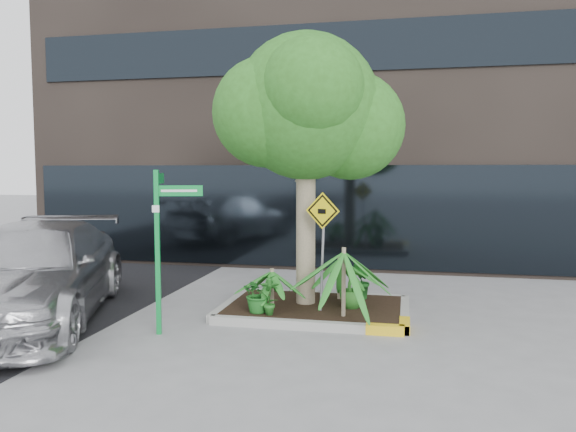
% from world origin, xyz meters
% --- Properties ---
extents(ground, '(80.00, 80.00, 0.00)m').
position_xyz_m(ground, '(0.00, 0.00, 0.00)').
color(ground, gray).
rests_on(ground, ground).
extents(building, '(18.00, 8.00, 15.00)m').
position_xyz_m(building, '(0.50, 8.50, 7.50)').
color(building, '#2D2621').
rests_on(building, ground).
extents(planter, '(3.35, 2.36, 0.15)m').
position_xyz_m(planter, '(0.23, 0.27, 0.10)').
color(planter, '#9E9E99').
rests_on(planter, ground).
extents(tree, '(3.39, 3.01, 5.08)m').
position_xyz_m(tree, '(0.00, 0.45, 3.71)').
color(tree, tan).
rests_on(tree, ground).
extents(palm_front, '(1.30, 1.30, 1.45)m').
position_xyz_m(palm_front, '(0.79, -0.37, 1.23)').
color(palm_front, tan).
rests_on(palm_front, ground).
extents(palm_left, '(0.80, 0.80, 0.88)m').
position_xyz_m(palm_left, '(-0.50, -0.10, 0.81)').
color(palm_left, tan).
rests_on(palm_left, ground).
extents(palm_back, '(0.91, 0.91, 1.01)m').
position_xyz_m(palm_back, '(0.57, 0.87, 0.91)').
color(palm_back, tan).
rests_on(palm_back, ground).
extents(parked_car, '(4.10, 6.16, 1.66)m').
position_xyz_m(parked_car, '(-4.42, -1.23, 0.83)').
color(parked_car, '#B4B4B9').
rests_on(parked_car, ground).
extents(shrub_a, '(0.84, 0.84, 0.66)m').
position_xyz_m(shrub_a, '(-0.66, -0.42, 0.48)').
color(shrub_a, '#1C631F').
rests_on(shrub_a, planter).
extents(shrub_b, '(0.60, 0.60, 0.77)m').
position_xyz_m(shrub_b, '(0.86, 0.24, 0.53)').
color(shrub_b, '#276A20').
rests_on(shrub_b, planter).
extents(shrub_c, '(0.34, 0.34, 0.63)m').
position_xyz_m(shrub_c, '(-0.43, -0.55, 0.46)').
color(shrub_c, '#236A20').
rests_on(shrub_c, planter).
extents(shrub_d, '(0.50, 0.50, 0.71)m').
position_xyz_m(shrub_d, '(1.00, 0.91, 0.50)').
color(shrub_d, '#19561B').
rests_on(shrub_d, planter).
extents(street_sign_post, '(0.89, 0.75, 2.59)m').
position_xyz_m(street_sign_post, '(-1.97, -1.44, 1.60)').
color(street_sign_post, '#0D9038').
rests_on(street_sign_post, ground).
extents(cattle_sign, '(0.61, 0.21, 2.05)m').
position_xyz_m(cattle_sign, '(0.39, -0.04, 1.54)').
color(cattle_sign, slate).
rests_on(cattle_sign, ground).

